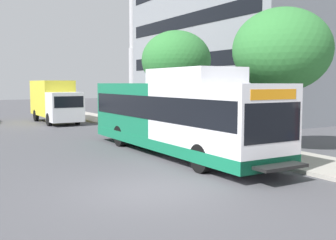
{
  "coord_description": "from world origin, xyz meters",
  "views": [
    {
      "loc": [
        -5.21,
        -9.85,
        3.07
      ],
      "look_at": [
        2.91,
        3.86,
        1.6
      ],
      "focal_mm": 43.09,
      "sensor_mm": 36.0,
      "label": 1
    }
  ],
  "objects_px": {
    "street_tree_near_stop": "(282,50)",
    "street_tree_mid_block": "(176,60)",
    "transit_bus": "(175,115)",
    "box_truck_background": "(55,100)"
  },
  "relations": [
    {
      "from": "street_tree_mid_block",
      "to": "transit_bus",
      "type": "bearing_deg",
      "value": -122.06
    },
    {
      "from": "street_tree_near_stop",
      "to": "transit_bus",
      "type": "bearing_deg",
      "value": 155.73
    },
    {
      "from": "street_tree_near_stop",
      "to": "street_tree_mid_block",
      "type": "relative_size",
      "value": 1.0
    },
    {
      "from": "transit_bus",
      "to": "street_tree_near_stop",
      "type": "bearing_deg",
      "value": -24.27
    },
    {
      "from": "street_tree_near_stop",
      "to": "street_tree_mid_block",
      "type": "height_order",
      "value": "street_tree_near_stop"
    },
    {
      "from": "street_tree_mid_block",
      "to": "box_truck_background",
      "type": "height_order",
      "value": "street_tree_mid_block"
    },
    {
      "from": "transit_bus",
      "to": "box_truck_background",
      "type": "distance_m",
      "value": 16.63
    },
    {
      "from": "street_tree_near_stop",
      "to": "street_tree_mid_block",
      "type": "distance_m",
      "value": 8.7
    },
    {
      "from": "street_tree_near_stop",
      "to": "street_tree_mid_block",
      "type": "bearing_deg",
      "value": 90.05
    },
    {
      "from": "transit_bus",
      "to": "street_tree_mid_block",
      "type": "bearing_deg",
      "value": 57.94
    }
  ]
}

